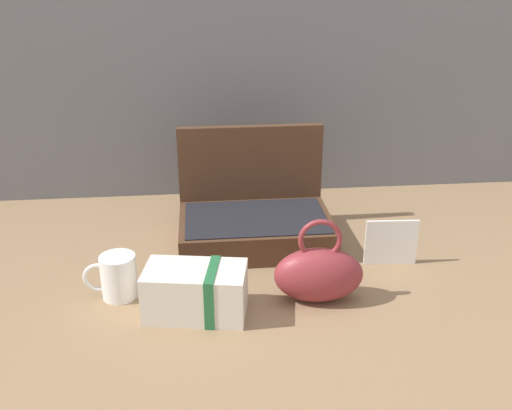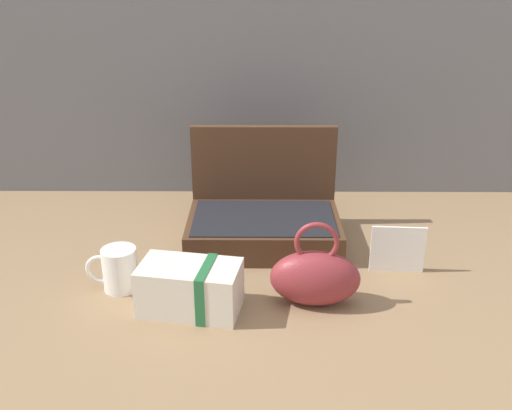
{
  "view_description": "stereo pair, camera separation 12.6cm",
  "coord_description": "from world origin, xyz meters",
  "px_view_note": "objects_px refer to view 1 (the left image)",
  "views": [
    {
      "loc": [
        -0.1,
        -1.17,
        0.69
      ],
      "look_at": [
        0.02,
        -0.02,
        0.19
      ],
      "focal_mm": 40.61,
      "sensor_mm": 36.0,
      "label": 1
    },
    {
      "loc": [
        0.03,
        -1.18,
        0.69
      ],
      "look_at": [
        0.02,
        -0.02,
        0.19
      ],
      "focal_mm": 40.61,
      "sensor_mm": 36.0,
      "label": 2
    }
  ],
  "objects_px": {
    "teal_pouch_handbag": "(319,274)",
    "cream_toiletry_bag": "(197,292)",
    "coffee_mug": "(118,276)",
    "info_card_left": "(391,243)",
    "open_suitcase": "(254,217)"
  },
  "relations": [
    {
      "from": "teal_pouch_handbag",
      "to": "cream_toiletry_bag",
      "type": "bearing_deg",
      "value": -174.49
    },
    {
      "from": "coffee_mug",
      "to": "info_card_left",
      "type": "distance_m",
      "value": 0.65
    },
    {
      "from": "cream_toiletry_bag",
      "to": "info_card_left",
      "type": "bearing_deg",
      "value": 19.72
    },
    {
      "from": "teal_pouch_handbag",
      "to": "info_card_left",
      "type": "relative_size",
      "value": 1.56
    },
    {
      "from": "coffee_mug",
      "to": "info_card_left",
      "type": "bearing_deg",
      "value": 7.36
    },
    {
      "from": "cream_toiletry_bag",
      "to": "coffee_mug",
      "type": "relative_size",
      "value": 1.93
    },
    {
      "from": "open_suitcase",
      "to": "teal_pouch_handbag",
      "type": "relative_size",
      "value": 1.97
    },
    {
      "from": "open_suitcase",
      "to": "teal_pouch_handbag",
      "type": "height_order",
      "value": "open_suitcase"
    },
    {
      "from": "info_card_left",
      "to": "cream_toiletry_bag",
      "type": "bearing_deg",
      "value": -156.62
    },
    {
      "from": "cream_toiletry_bag",
      "to": "open_suitcase",
      "type": "bearing_deg",
      "value": 65.65
    },
    {
      "from": "open_suitcase",
      "to": "coffee_mug",
      "type": "relative_size",
      "value": 3.34
    },
    {
      "from": "open_suitcase",
      "to": "coffee_mug",
      "type": "distance_m",
      "value": 0.41
    },
    {
      "from": "coffee_mug",
      "to": "info_card_left",
      "type": "height_order",
      "value": "info_card_left"
    },
    {
      "from": "coffee_mug",
      "to": "info_card_left",
      "type": "xyz_separation_m",
      "value": [
        0.64,
        0.08,
        0.01
      ]
    },
    {
      "from": "teal_pouch_handbag",
      "to": "info_card_left",
      "type": "bearing_deg",
      "value": 34.5
    }
  ]
}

